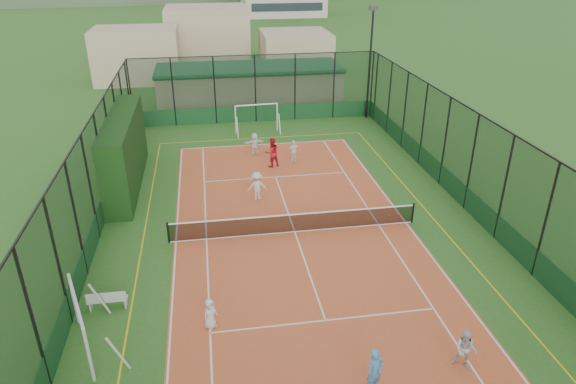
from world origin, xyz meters
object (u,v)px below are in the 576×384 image
object	(u,v)px
floodlight_ne	(370,64)
coach	(272,152)
child_far_right	(294,151)
child_far_left	(257,186)
child_near_mid	(375,371)
child_near_right	(465,350)
white_bench	(107,299)
child_far_back	(255,144)
futsal_goal_far	(257,118)
clubhouse	(249,85)
child_near_left	(210,314)
futsal_goal_near	(81,325)

from	to	relation	value
floodlight_ne	coach	xyz separation A→B (m)	(-8.59, -8.59, -3.21)
floodlight_ne	child_far_right	xyz separation A→B (m)	(-7.17, -8.10, -3.41)
floodlight_ne	child_far_left	size ratio (longest dim) A/B	5.20
floodlight_ne	child_near_mid	size ratio (longest dim) A/B	5.29
child_near_right	child_far_right	xyz separation A→B (m)	(-2.39, 17.78, 0.01)
white_bench	child_far_back	size ratio (longest dim) A/B	1.01
white_bench	child_far_back	distance (m)	16.20
futsal_goal_far	child_far_back	world-z (taller)	futsal_goal_far
floodlight_ne	child_near_mid	bearing A→B (deg)	-106.69
child_far_left	child_far_back	distance (m)	6.62
futsal_goal_far	child_far_right	xyz separation A→B (m)	(1.64, -6.06, -0.28)
coach	clubhouse	bearing A→B (deg)	-109.57
clubhouse	white_bench	size ratio (longest dim) A/B	10.62
clubhouse	child_near_mid	xyz separation A→B (m)	(0.69, -31.77, -0.78)
child_near_right	coach	distance (m)	17.72
child_far_back	coach	xyz separation A→B (m)	(0.81, -2.21, 0.20)
white_bench	futsal_goal_far	world-z (taller)	futsal_goal_far
clubhouse	child_far_back	distance (m)	11.84
clubhouse	coach	size ratio (longest dim) A/B	8.38
child_near_right	child_far_right	distance (m)	17.94
child_near_right	child_far_left	world-z (taller)	child_far_left
white_bench	child_far_right	world-z (taller)	child_far_right
floodlight_ne	child_near_right	world-z (taller)	floodlight_ne
white_bench	coach	world-z (taller)	coach
futsal_goal_far	child_far_right	bearing A→B (deg)	-78.75
child_far_right	coach	bearing A→B (deg)	9.53
child_near_left	coach	world-z (taller)	coach
futsal_goal_far	floodlight_ne	bearing A→B (deg)	9.14
clubhouse	coach	xyz separation A→B (m)	(0.01, -13.99, -0.66)
child_near_right	child_far_left	bearing A→B (deg)	151.76
floodlight_ne	coach	bearing A→B (deg)	-135.02
coach	floodlight_ne	bearing A→B (deg)	-154.63
white_bench	child_far_left	distance (m)	10.27
child_near_left	child_near_right	size ratio (longest dim) A/B	0.83
floodlight_ne	clubhouse	bearing A→B (deg)	147.88
child_near_right	coach	xyz separation A→B (m)	(-3.81, 17.30, 0.21)
clubhouse	child_far_back	size ratio (longest dim) A/B	10.69
child_far_back	futsal_goal_far	bearing A→B (deg)	-105.58
floodlight_ne	futsal_goal_near	distance (m)	28.76
floodlight_ne	futsal_goal_far	distance (m)	9.57
child_near_left	child_far_left	distance (m)	10.07
child_far_back	child_near_right	bearing A→B (deg)	95.57
futsal_goal_near	child_far_back	distance (m)	18.32
coach	child_far_right	bearing A→B (deg)	179.01
child_near_right	coach	bearing A→B (deg)	142.28
futsal_goal_far	child_near_right	xyz separation A→B (m)	(4.03, -23.84, -0.29)
floodlight_ne	child_near_right	bearing A→B (deg)	-100.46
futsal_goal_near	child_far_left	xyz separation A→B (m)	(6.86, 10.14, -0.23)
child_near_left	coach	bearing A→B (deg)	31.84
futsal_goal_far	child_far_back	size ratio (longest dim) A/B	2.19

